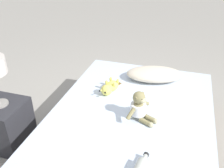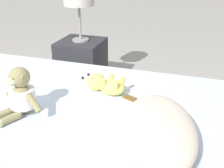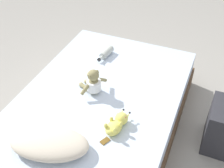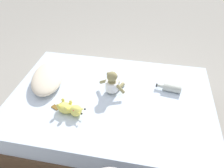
% 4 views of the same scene
% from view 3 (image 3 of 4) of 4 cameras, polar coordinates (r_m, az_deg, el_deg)
% --- Properties ---
extents(ground_plane, '(16.00, 16.00, 0.00)m').
position_cam_3_polar(ground_plane, '(2.70, -2.09, -8.39)').
color(ground_plane, '#9E998E').
extents(bed, '(1.33, 1.92, 0.40)m').
position_cam_3_polar(bed, '(2.56, -2.20, -5.43)').
color(bed, brown).
rests_on(bed, ground_plane).
extents(pillow, '(0.61, 0.43, 0.12)m').
position_cam_3_polar(pillow, '(2.02, -12.48, -11.53)').
color(pillow, beige).
rests_on(pillow, bed).
extents(plush_monkey, '(0.25, 0.27, 0.24)m').
position_cam_3_polar(plush_monkey, '(2.38, -3.86, 0.19)').
color(plush_monkey, '#8E8456').
rests_on(plush_monkey, bed).
extents(plush_yellow_creature, '(0.15, 0.33, 0.10)m').
position_cam_3_polar(plush_yellow_creature, '(2.11, 1.02, -7.94)').
color(plush_yellow_creature, '#EAE066').
rests_on(plush_yellow_creature, bed).
extents(glass_bottle, '(0.09, 0.24, 0.07)m').
position_cam_3_polar(glass_bottle, '(2.85, -1.13, 6.27)').
color(glass_bottle, '#B7BCB2').
rests_on(glass_bottle, bed).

